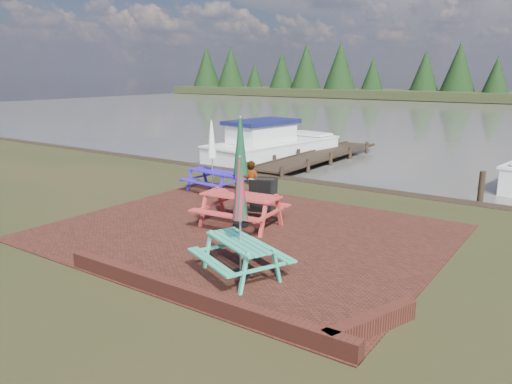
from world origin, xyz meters
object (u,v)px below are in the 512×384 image
object	(u,v)px
chalkboard	(263,195)
boat_jetty	(271,147)
picnic_table_red	(241,190)
picnic_table_blue	(212,167)
person	(251,161)
picnic_table_teal	(240,235)
jetty	(317,156)

from	to	relation	value
chalkboard	boat_jetty	distance (m)	9.59
picnic_table_red	chalkboard	size ratio (longest dim) A/B	2.85
picnic_table_blue	person	size ratio (longest dim) A/B	1.41
picnic_table_blue	chalkboard	distance (m)	2.93
picnic_table_teal	boat_jetty	world-z (taller)	picnic_table_teal
picnic_table_teal	chalkboard	world-z (taller)	picnic_table_teal
picnic_table_blue	jetty	size ratio (longest dim) A/B	0.25
picnic_table_blue	boat_jetty	world-z (taller)	picnic_table_blue
chalkboard	person	xyz separation A→B (m)	(-2.30, 2.68, 0.32)
chalkboard	jetty	world-z (taller)	chalkboard
picnic_table_red	jetty	xyz separation A→B (m)	(-3.13, 9.96, -0.84)
picnic_table_teal	chalkboard	xyz separation A→B (m)	(-2.08, 3.87, -0.31)
picnic_table_blue	person	distance (m)	1.64
chalkboard	person	world-z (taller)	person
picnic_table_teal	person	size ratio (longest dim) A/B	1.41
chalkboard	jetty	xyz separation A→B (m)	(-2.87, 8.56, -0.38)
chalkboard	jetty	distance (m)	9.04
picnic_table_teal	picnic_table_blue	world-z (taller)	picnic_table_blue
picnic_table_red	jetty	bearing A→B (deg)	101.89
chalkboard	person	distance (m)	3.55
jetty	person	bearing A→B (deg)	-84.47
picnic_table_teal	jetty	distance (m)	13.40
picnic_table_red	jetty	size ratio (longest dim) A/B	0.30
picnic_table_blue	jetty	world-z (taller)	picnic_table_blue
chalkboard	person	size ratio (longest dim) A/B	0.59
picnic_table_teal	picnic_table_blue	xyz separation A→B (m)	(-4.78, 4.97, 0.00)
picnic_table_blue	chalkboard	size ratio (longest dim) A/B	2.40
boat_jetty	person	world-z (taller)	boat_jetty
boat_jetty	picnic_table_teal	bearing A→B (deg)	-50.48
picnic_table_teal	picnic_table_red	distance (m)	3.07
picnic_table_teal	jetty	xyz separation A→B (m)	(-4.95, 12.43, -0.69)
picnic_table_teal	boat_jetty	size ratio (longest dim) A/B	0.31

